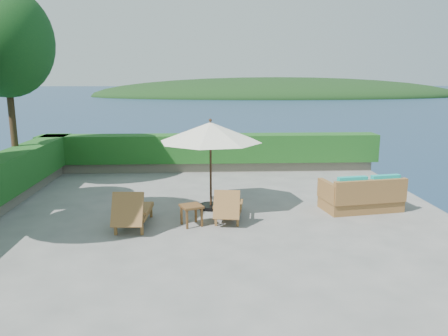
{
  "coord_description": "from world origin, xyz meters",
  "views": [
    {
      "loc": [
        -0.23,
        -10.3,
        3.43
      ],
      "look_at": [
        0.3,
        0.8,
        1.1
      ],
      "focal_mm": 35.0,
      "sensor_mm": 36.0,
      "label": 1
    }
  ],
  "objects_px": {
    "side_table": "(191,209)",
    "wicker_loveseat": "(362,196)",
    "patio_umbrella": "(210,133)",
    "lounge_left": "(133,211)",
    "lounge_right": "(228,206)"
  },
  "relations": [
    {
      "from": "lounge_right",
      "to": "patio_umbrella",
      "type": "bearing_deg",
      "value": 119.38
    },
    {
      "from": "lounge_right",
      "to": "side_table",
      "type": "distance_m",
      "value": 0.94
    },
    {
      "from": "wicker_loveseat",
      "to": "lounge_right",
      "type": "bearing_deg",
      "value": -178.97
    },
    {
      "from": "patio_umbrella",
      "to": "lounge_left",
      "type": "bearing_deg",
      "value": -141.71
    },
    {
      "from": "side_table",
      "to": "wicker_loveseat",
      "type": "height_order",
      "value": "wicker_loveseat"
    },
    {
      "from": "patio_umbrella",
      "to": "lounge_left",
      "type": "distance_m",
      "value": 2.83
    },
    {
      "from": "lounge_left",
      "to": "wicker_loveseat",
      "type": "height_order",
      "value": "wicker_loveseat"
    },
    {
      "from": "side_table",
      "to": "wicker_loveseat",
      "type": "distance_m",
      "value": 4.52
    },
    {
      "from": "lounge_left",
      "to": "wicker_loveseat",
      "type": "relative_size",
      "value": 0.79
    },
    {
      "from": "lounge_right",
      "to": "side_table",
      "type": "bearing_deg",
      "value": -151.79
    },
    {
      "from": "side_table",
      "to": "wicker_loveseat",
      "type": "relative_size",
      "value": 0.28
    },
    {
      "from": "patio_umbrella",
      "to": "side_table",
      "type": "relative_size",
      "value": 5.17
    },
    {
      "from": "lounge_right",
      "to": "wicker_loveseat",
      "type": "bearing_deg",
      "value": 18.56
    },
    {
      "from": "lounge_left",
      "to": "lounge_right",
      "type": "height_order",
      "value": "lounge_left"
    },
    {
      "from": "side_table",
      "to": "patio_umbrella",
      "type": "bearing_deg",
      "value": 70.44
    }
  ]
}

